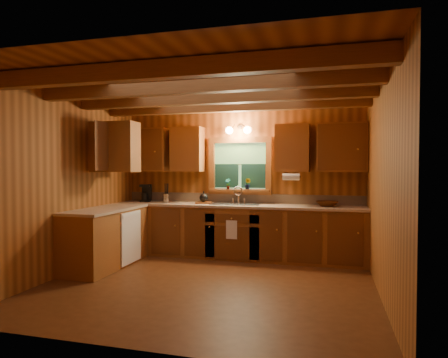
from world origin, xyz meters
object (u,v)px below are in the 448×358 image
sink (236,207)px  coffee_maker (146,193)px  cutting_board (204,203)px  wicker_basket (327,204)px

sink → coffee_maker: coffee_maker is taller
coffee_maker → cutting_board: bearing=-25.2°
coffee_maker → sink: bearing=-23.1°
sink → coffee_maker: size_ratio=2.62×
cutting_board → wicker_basket: 2.06m
wicker_basket → coffee_maker: bearing=179.1°
sink → wicker_basket: sink is taller
sink → cutting_board: sink is taller
coffee_maker → cutting_board: size_ratio=1.08×
coffee_maker → wicker_basket: bearing=-21.3°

